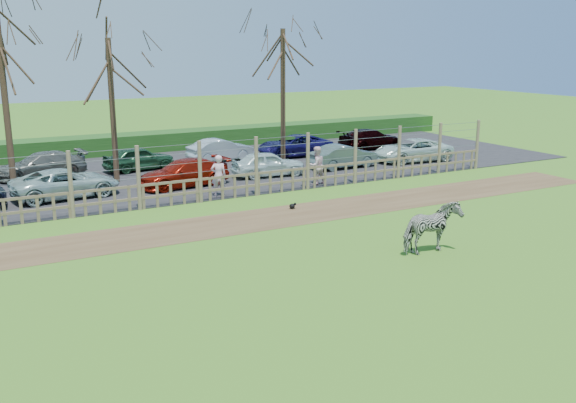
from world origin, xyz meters
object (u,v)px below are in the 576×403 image
crow (292,206)px  car_2 (66,183)px  car_13 (370,139)px  visitor_b (316,166)px  visitor_a (219,175)px  tree_right (283,64)px  car_9 (41,165)px  car_10 (139,158)px  tree_mid (110,75)px  car_12 (294,146)px  tree_left (1,60)px  car_3 (184,173)px  car_6 (413,150)px  car_5 (344,156)px  car_11 (221,150)px  car_4 (268,164)px  zebra (432,228)px

crow → car_2: bearing=140.5°
car_13 → visitor_b: bearing=127.3°
visitor_a → tree_right: bearing=-121.4°
tree_right → car_2: tree_right is taller
car_2 → crow: bearing=-136.3°
car_9 → car_10: 4.62m
tree_mid → car_12: size_ratio=1.58×
crow → visitor_a: bearing=116.9°
tree_left → tree_right: bearing=6.3°
crow → car_3: size_ratio=0.07×
car_12 → car_13: 5.34m
tree_left → car_6: tree_left is taller
car_5 → car_6: (4.34, -0.19, 0.00)m
car_11 → car_13: (9.58, -0.51, 0.00)m
car_11 → car_12: bearing=-103.9°
car_2 → car_4: (9.35, -0.08, 0.00)m
car_5 → car_4: bearing=87.9°
zebra → visitor_a: size_ratio=1.08×
tree_right → car_6: tree_right is taller
car_9 → car_10: size_ratio=1.17×
car_5 → car_11: bearing=41.1°
crow → car_13: bearing=43.0°
car_10 → tree_mid: bearing=135.3°
car_4 → crow: bearing=167.9°
tree_mid → car_3: 5.44m
car_5 → car_12: bearing=3.8°
zebra → crow: size_ratio=6.47×
visitor_a → car_11: (3.31, 7.64, -0.26)m
tree_right → visitor_a: 9.14m
car_3 → car_6: 13.05m
zebra → crow: (-1.09, 6.75, -0.67)m
car_9 → car_4: bearing=57.7°
tree_right → visitor_b: tree_right is taller
car_3 → car_12: size_ratio=0.96×
car_5 → car_2: bearing=87.2°
car_4 → car_11: size_ratio=0.97×
car_10 → crow: bearing=-171.4°
crow → car_9: car_9 is taller
car_13 → tree_mid: bearing=93.9°
car_2 → car_10: (4.33, 4.40, 0.00)m
car_2 → car_9: 4.81m
car_4 → car_9: same height
tree_left → car_4: bearing=-6.3°
zebra → car_12: (4.79, 17.08, -0.15)m
tree_right → car_10: bearing=166.6°
tree_right → visitor_b: (-1.22, -5.44, -4.34)m
car_11 → car_12: (4.24, -0.63, 0.00)m
crow → car_6: size_ratio=0.07×
tree_mid → car_5: size_ratio=1.87×
car_4 → tree_mid: bearing=78.0°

